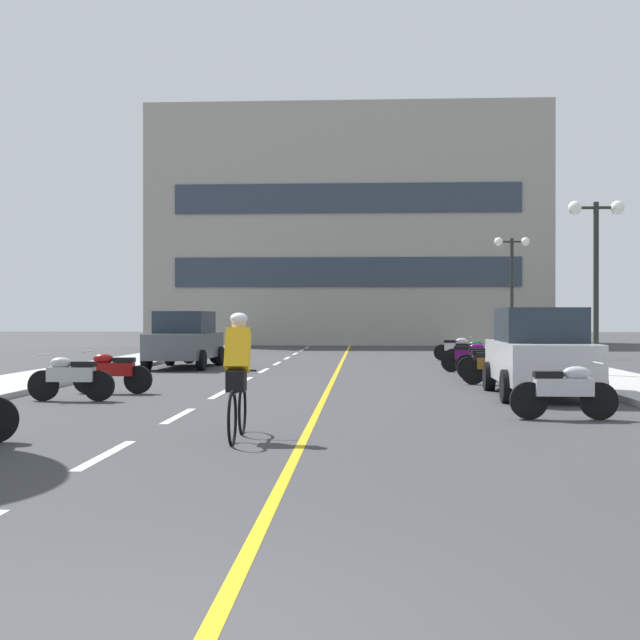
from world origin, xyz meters
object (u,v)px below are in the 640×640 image
at_px(street_lamp_mid, 596,246).
at_px(motorcycle_3, 565,390).
at_px(motorcycle_11, 203,350).
at_px(parked_car_mid, 185,339).
at_px(motorcycle_5, 112,371).
at_px(motorcycle_4, 70,377).
at_px(motorcycle_7, 490,362).
at_px(motorcycle_9, 470,356).
at_px(motorcycle_12, 457,348).
at_px(parked_car_near, 539,352).
at_px(motorcycle_6, 497,365).
at_px(motorcycle_10, 470,353).
at_px(motorcycle_8, 487,359).
at_px(cyclist_rider, 238,373).
at_px(street_lamp_far, 512,268).

xyz_separation_m(street_lamp_mid, motorcycle_3, (-2.88, -8.94, -3.03)).
bearing_deg(motorcycle_11, parked_car_mid, -92.84).
relative_size(street_lamp_mid, motorcycle_5, 2.68).
bearing_deg(motorcycle_4, motorcycle_7, 33.78).
height_order(motorcycle_9, motorcycle_12, same).
bearing_deg(parked_car_near, motorcycle_5, 178.66).
bearing_deg(motorcycle_6, street_lamp_mid, 34.52).
height_order(motorcycle_4, motorcycle_10, same).
relative_size(motorcycle_8, motorcycle_11, 1.03).
bearing_deg(motorcycle_10, parked_car_mid, -174.20).
bearing_deg(street_lamp_mid, cyclist_rider, -124.30).
relative_size(motorcycle_11, motorcycle_12, 0.98).
xyz_separation_m(motorcycle_3, motorcycle_11, (-8.82, 15.93, 0.00)).
xyz_separation_m(parked_car_near, motorcycle_5, (-8.95, 0.21, -0.44)).
relative_size(street_lamp_mid, motorcycle_12, 2.68).
xyz_separation_m(motorcycle_3, motorcycle_8, (0.21, 10.03, 0.00)).
bearing_deg(motorcycle_9, motorcycle_8, -82.48).
height_order(motorcycle_11, cyclist_rider, cyclist_rider).
distance_m(motorcycle_7, motorcycle_8, 1.48).
xyz_separation_m(street_lamp_mid, motorcycle_9, (-2.91, 2.84, -3.03)).
bearing_deg(motorcycle_3, motorcycle_11, 118.97).
xyz_separation_m(motorcycle_10, motorcycle_12, (0.01, 4.13, 0.00)).
bearing_deg(motorcycle_8, cyclist_rider, -112.18).
bearing_deg(motorcycle_11, motorcycle_10, -9.26).
height_order(motorcycle_6, cyclist_rider, cyclist_rider).
xyz_separation_m(parked_car_mid, motorcycle_3, (8.94, -13.50, -0.44)).
xyz_separation_m(street_lamp_mid, motorcycle_10, (-2.58, 5.49, -3.03)).
bearing_deg(parked_car_mid, motorcycle_12, 28.73).
distance_m(motorcycle_9, motorcycle_10, 2.67).
height_order(motorcycle_4, motorcycle_11, same).
distance_m(parked_car_near, motorcycle_6, 3.04).
bearing_deg(motorcycle_12, motorcycle_3, -90.95).
relative_size(motorcycle_4, motorcycle_9, 1.00).
xyz_separation_m(street_lamp_mid, motorcycle_11, (-11.70, 6.98, -3.03)).
bearing_deg(motorcycle_4, parked_car_near, 8.76).
height_order(parked_car_near, motorcycle_9, parked_car_near).
bearing_deg(street_lamp_mid, motorcycle_5, -157.43).
height_order(motorcycle_9, motorcycle_11, same).
bearing_deg(cyclist_rider, motorcycle_4, 128.80).
bearing_deg(motorcycle_4, motorcycle_9, 46.23).
height_order(street_lamp_far, motorcycle_9, street_lamp_far).
bearing_deg(street_lamp_mid, motorcycle_6, -145.48).
distance_m(motorcycle_6, motorcycle_9, 4.82).
relative_size(motorcycle_3, cyclist_rider, 0.96).
relative_size(parked_car_near, motorcycle_6, 2.51).
bearing_deg(motorcycle_8, motorcycle_11, 146.83).
height_order(motorcycle_3, motorcycle_5, same).
xyz_separation_m(motorcycle_11, motorcycle_12, (9.13, 2.64, 0.00)).
xyz_separation_m(street_lamp_far, parked_car_mid, (-11.86, -8.39, -2.75)).
height_order(motorcycle_3, motorcycle_4, same).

